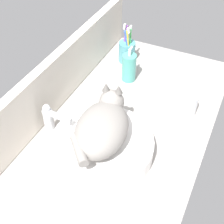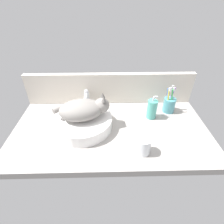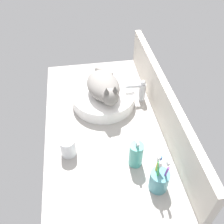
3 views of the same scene
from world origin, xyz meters
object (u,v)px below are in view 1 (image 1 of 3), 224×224
(sink_basin, at_px, (102,147))
(water_glass, at_px, (187,105))
(faucet, at_px, (51,119))
(soap_dispenser, at_px, (129,67))
(cat, at_px, (103,125))
(toothbrush_cup, at_px, (127,51))

(sink_basin, height_order, water_glass, water_glass)
(faucet, bearing_deg, sink_basin, -92.01)
(sink_basin, distance_m, soap_dispenser, 0.44)
(cat, xyz_separation_m, toothbrush_cup, (0.55, 0.15, -0.07))
(cat, height_order, soap_dispenser, cat)
(sink_basin, xyz_separation_m, toothbrush_cup, (0.56, 0.15, 0.02))
(sink_basin, height_order, soap_dispenser, soap_dispenser)
(faucet, height_order, water_glass, faucet)
(water_glass, bearing_deg, toothbrush_cup, 57.08)
(cat, relative_size, soap_dispenser, 2.04)
(faucet, relative_size, toothbrush_cup, 0.73)
(faucet, bearing_deg, toothbrush_cup, -5.84)
(cat, distance_m, faucet, 0.21)
(sink_basin, relative_size, water_glass, 3.81)
(sink_basin, relative_size, cat, 1.09)
(faucet, distance_m, toothbrush_cup, 0.56)
(faucet, bearing_deg, water_glass, -52.47)
(cat, bearing_deg, sink_basin, -166.86)
(sink_basin, height_order, cat, cat)
(faucet, height_order, soap_dispenser, soap_dispenser)
(sink_basin, height_order, faucet, faucet)
(faucet, height_order, toothbrush_cup, toothbrush_cup)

